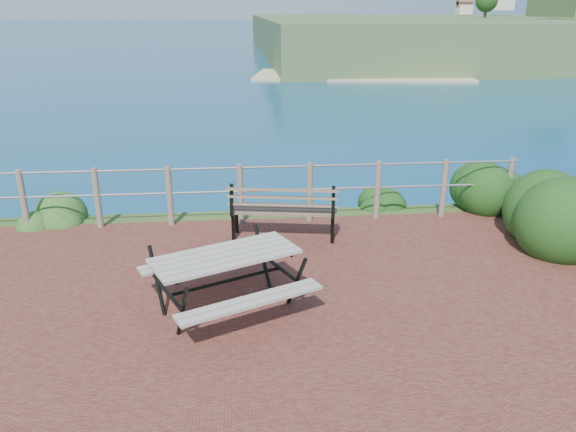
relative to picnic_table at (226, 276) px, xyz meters
name	(u,v)px	position (x,y,z in m)	size (l,w,h in m)	color
ground	(246,331)	(0.20, -0.49, -0.46)	(10.00, 7.00, 0.12)	brown
ocean	(233,18)	(0.20, 199.51, -0.46)	(1200.00, 1200.00, 0.00)	#14577B
safety_railing	(240,191)	(0.20, 2.86, 0.12)	(9.40, 0.10, 1.00)	#6B5B4C
picnic_table	(226,276)	(0.00, 0.00, 0.00)	(1.82, 1.35, 0.71)	gray
park_bench	(283,202)	(0.85, 2.15, 0.16)	(1.69, 0.68, 0.93)	brown
shrub_right_front	(571,248)	(5.15, 1.40, -0.46)	(1.49, 1.49, 2.12)	#133A12
shrub_right_edge	(488,208)	(4.66, 3.22, -0.46)	(1.02, 1.02, 1.45)	#133A12
shrub_lip_west	(52,223)	(-2.97, 3.19, -0.46)	(0.88, 0.88, 0.67)	#2A5720
shrub_lip_east	(384,204)	(2.84, 3.62, -0.46)	(0.79, 0.79, 0.54)	#133A12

